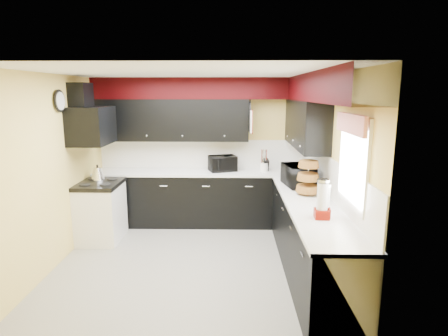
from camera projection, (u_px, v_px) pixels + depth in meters
name	position (u px, v px, depth m)	size (l,w,h in m)	color
ground	(193.00, 261.00, 5.10)	(3.60, 3.60, 0.00)	gray
wall_back	(202.00, 151.00, 6.62)	(3.60, 0.06, 2.50)	#E0C666
wall_right	(331.00, 172.00, 4.82)	(0.06, 3.60, 2.50)	#E0C666
wall_left	(55.00, 171.00, 4.89)	(0.06, 3.60, 2.50)	#E0C666
ceiling	(190.00, 73.00, 4.61)	(3.60, 3.60, 0.06)	white
cab_back	(202.00, 199.00, 6.48)	(3.60, 0.60, 0.90)	black
cab_right	(309.00, 240.00, 4.69)	(0.60, 3.00, 0.90)	black
counter_back	(201.00, 172.00, 6.39)	(3.62, 0.64, 0.04)	white
counter_right	(311.00, 204.00, 4.60)	(0.64, 3.02, 0.04)	white
splash_back	(202.00, 154.00, 6.62)	(3.60, 0.02, 0.50)	white
splash_right	(330.00, 177.00, 4.83)	(0.02, 3.60, 0.50)	white
upper_back	(172.00, 120.00, 6.35)	(2.60, 0.35, 0.70)	black
upper_right	(306.00, 124.00, 5.60)	(0.35, 1.80, 0.70)	black
soffit_back	(201.00, 88.00, 6.23)	(3.60, 0.36, 0.35)	black
soffit_right	(325.00, 87.00, 4.43)	(0.36, 3.24, 0.35)	black
stove	(101.00, 213.00, 5.78)	(0.60, 0.75, 0.86)	white
cooktop	(99.00, 184.00, 5.69)	(0.62, 0.77, 0.06)	black
hood	(92.00, 126.00, 5.52)	(0.50, 0.78, 0.55)	black
hood_duct	(81.00, 97.00, 5.43)	(0.24, 0.40, 0.40)	black
window	(354.00, 162.00, 3.88)	(0.03, 0.86, 0.96)	white
valance	(351.00, 124.00, 3.80)	(0.04, 0.88, 0.20)	red
pan_top	(250.00, 108.00, 6.21)	(0.03, 0.22, 0.40)	black
pan_mid	(250.00, 124.00, 6.13)	(0.03, 0.28, 0.46)	black
pan_low	(249.00, 125.00, 6.39)	(0.03, 0.24, 0.42)	black
cut_board	(251.00, 122.00, 6.00)	(0.03, 0.26, 0.35)	white
baskets	(308.00, 177.00, 4.89)	(0.27, 0.27, 0.50)	brown
clock	(59.00, 101.00, 4.96)	(0.03, 0.30, 0.30)	black
deco_plate	(341.00, 93.00, 4.28)	(0.03, 0.24, 0.24)	white
toaster_oven	(223.00, 163.00, 6.39)	(0.45, 0.37, 0.26)	black
microwave	(299.00, 175.00, 5.36)	(0.55, 0.37, 0.30)	black
utensil_crock	(264.00, 167.00, 6.36)	(0.14, 0.14, 0.15)	white
knife_block	(266.00, 165.00, 6.39)	(0.09, 0.13, 0.20)	black
kettle	(98.00, 173.00, 5.87)	(0.21, 0.21, 0.19)	silver
dispenser_a	(322.00, 200.00, 3.96)	(0.15, 0.15, 0.41)	#670D00
dispenser_b	(325.00, 203.00, 4.00)	(0.12, 0.12, 0.33)	#570D05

